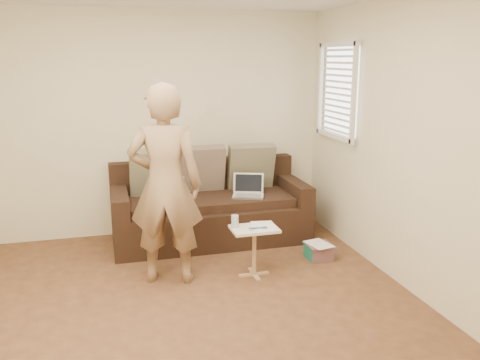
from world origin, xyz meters
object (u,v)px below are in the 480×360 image
Objects in this scene: side_table at (254,252)px; sofa at (210,204)px; laptop_silver at (248,197)px; person at (165,185)px; striped_box at (319,251)px; drinking_glass at (235,221)px; laptop_white at (175,202)px.

sofa is at bearing 100.07° from side_table.
person is (-1.04, -0.84, 0.41)m from laptop_silver.
side_table is at bearing -79.93° from sofa.
side_table is 0.82m from striped_box.
sofa reaches higher than drinking_glass.
sofa reaches higher than side_table.
striped_box is (0.95, 0.16, -0.46)m from drinking_glass.
person is at bearing 171.88° from side_table.
striped_box is at bearing 15.59° from side_table.
laptop_silver is at bearing 126.76° from striped_box.
person is 1.81m from striped_box.
sofa is 18.33× the size of drinking_glass.
laptop_white is 1.00m from drinking_glass.
drinking_glass is at bearing 162.88° from side_table.
striped_box is at bearing 9.64° from drinking_glass.
side_table is (0.20, -1.10, -0.18)m from sofa.
laptop_white is at bearing -159.94° from sofa.
laptop_white is 1.31× the size of striped_box.
sofa is 1.18× the size of person.
laptop_silver reaches higher than drinking_glass.
person reaches higher than laptop_silver.
striped_box is (0.56, -0.74, -0.44)m from laptop_silver.
laptop_silver is 2.92× the size of drinking_glass.
sofa is 0.45m from laptop_silver.
sofa is 1.13m from side_table.
drinking_glass reaches higher than side_table.
laptop_silver is 0.99m from drinking_glass.
side_table reaches higher than striped_box.
sofa is 6.29× the size of laptop_silver.
drinking_glass is (0.02, -1.05, 0.12)m from sofa.
laptop_silver is 1.40m from person.
striped_box is (1.59, 0.10, -0.85)m from person.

